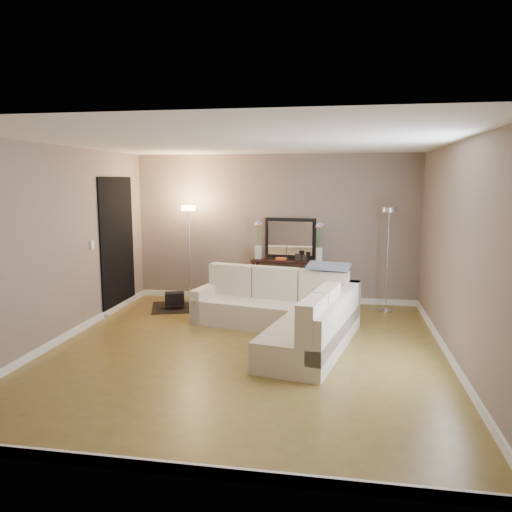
% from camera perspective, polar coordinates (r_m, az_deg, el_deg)
% --- Properties ---
extents(floor, '(5.00, 5.50, 0.01)m').
position_cam_1_polar(floor, '(6.45, -1.23, -10.82)').
color(floor, olive).
rests_on(floor, ground).
extents(ceiling, '(5.00, 5.50, 0.01)m').
position_cam_1_polar(ceiling, '(6.10, -1.31, 12.97)').
color(ceiling, white).
rests_on(ceiling, ground).
extents(wall_back, '(5.00, 0.02, 2.60)m').
position_cam_1_polar(wall_back, '(8.85, 2.15, 3.16)').
color(wall_back, gray).
rests_on(wall_back, ground).
extents(wall_front, '(5.00, 0.02, 2.60)m').
position_cam_1_polar(wall_front, '(3.52, -9.92, -5.38)').
color(wall_front, gray).
rests_on(wall_front, ground).
extents(wall_left, '(0.02, 5.50, 2.60)m').
position_cam_1_polar(wall_left, '(7.06, -21.69, 1.16)').
color(wall_left, gray).
rests_on(wall_left, ground).
extents(wall_right, '(0.02, 5.50, 2.60)m').
position_cam_1_polar(wall_right, '(6.18, 22.23, 0.14)').
color(wall_right, gray).
rests_on(wall_right, ground).
extents(baseboard_back, '(5.00, 0.03, 0.10)m').
position_cam_1_polar(baseboard_back, '(9.03, 2.09, -4.77)').
color(baseboard_back, white).
rests_on(baseboard_back, ground).
extents(baseboard_front, '(5.00, 0.03, 0.10)m').
position_cam_1_polar(baseboard_front, '(4.03, -9.29, -22.82)').
color(baseboard_front, white).
rests_on(baseboard_front, ground).
extents(baseboard_left, '(0.03, 5.50, 0.10)m').
position_cam_1_polar(baseboard_left, '(7.30, -20.97, -8.61)').
color(baseboard_left, white).
rests_on(baseboard_left, ground).
extents(baseboard_right, '(0.03, 5.50, 0.10)m').
position_cam_1_polar(baseboard_right, '(6.46, 21.37, -10.88)').
color(baseboard_right, white).
rests_on(baseboard_right, ground).
extents(doorway, '(0.02, 1.20, 2.20)m').
position_cam_1_polar(doorway, '(8.56, -15.54, 1.32)').
color(doorway, black).
rests_on(doorway, ground).
extents(switch_plate, '(0.02, 0.08, 0.12)m').
position_cam_1_polar(switch_plate, '(7.79, -18.22, 1.25)').
color(switch_plate, white).
rests_on(switch_plate, ground).
extents(sectional_sofa, '(2.52, 2.75, 0.85)m').
position_cam_1_polar(sectional_sofa, '(7.00, 3.55, -6.54)').
color(sectional_sofa, beige).
rests_on(sectional_sofa, floor).
extents(throw_blanket, '(0.65, 0.44, 0.08)m').
position_cam_1_polar(throw_blanket, '(7.30, 8.28, -1.15)').
color(throw_blanket, slate).
rests_on(throw_blanket, sectional_sofa).
extents(console_table, '(1.29, 0.47, 0.78)m').
position_cam_1_polar(console_table, '(8.68, 3.17, -2.71)').
color(console_table, black).
rests_on(console_table, floor).
extents(leaning_mirror, '(0.89, 0.13, 0.70)m').
position_cam_1_polar(leaning_mirror, '(8.70, 3.94, 2.05)').
color(leaning_mirror, black).
rests_on(leaning_mirror, console_table).
extents(table_decor, '(0.54, 0.14, 0.13)m').
position_cam_1_polar(table_decor, '(8.56, 3.63, -0.28)').
color(table_decor, '#CA5323').
rests_on(table_decor, console_table).
extents(flower_vase_left, '(0.15, 0.13, 0.67)m').
position_cam_1_polar(flower_vase_left, '(8.68, 0.26, 1.54)').
color(flower_vase_left, silver).
rests_on(flower_vase_left, console_table).
extents(flower_vase_right, '(0.15, 0.13, 0.67)m').
position_cam_1_polar(flower_vase_right, '(8.46, 7.26, 1.28)').
color(flower_vase_right, silver).
rests_on(flower_vase_right, console_table).
extents(floor_lamp_lit, '(0.31, 0.31, 1.71)m').
position_cam_1_polar(floor_lamp_lit, '(8.75, -7.67, 2.40)').
color(floor_lamp_lit, silver).
rests_on(floor_lamp_lit, floor).
extents(floor_lamp_unlit, '(0.26, 0.26, 1.72)m').
position_cam_1_polar(floor_lamp_unlit, '(8.33, 14.88, 1.94)').
color(floor_lamp_unlit, silver).
rests_on(floor_lamp_unlit, floor).
extents(charcoal_rug, '(1.32, 1.15, 0.01)m').
position_cam_1_polar(charcoal_rug, '(8.64, -8.06, -5.76)').
color(charcoal_rug, black).
rests_on(charcoal_rug, floor).
extents(black_bag, '(0.37, 0.31, 0.20)m').
position_cam_1_polar(black_bag, '(8.50, -9.29, -4.81)').
color(black_bag, black).
rests_on(black_bag, charcoal_rug).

